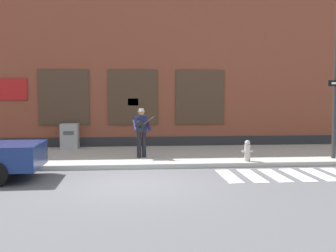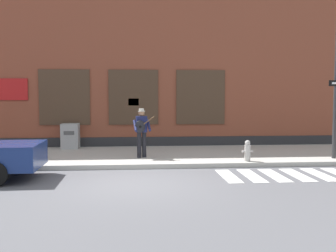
# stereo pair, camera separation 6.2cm
# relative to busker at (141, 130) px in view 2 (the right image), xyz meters

# --- Properties ---
(ground_plane) EXTENTS (160.00, 160.00, 0.00)m
(ground_plane) POSITION_rel_busker_xyz_m (-0.28, -3.37, -1.14)
(ground_plane) COLOR #56565B
(sidewalk) EXTENTS (28.00, 4.52, 0.15)m
(sidewalk) POSITION_rel_busker_xyz_m (-0.28, 0.87, -1.06)
(sidewalk) COLOR #ADAAA3
(sidewalk) RESTS_ON ground
(building_backdrop) EXTENTS (28.00, 4.06, 8.18)m
(building_backdrop) POSITION_rel_busker_xyz_m (-0.28, 5.12, 2.95)
(building_backdrop) COLOR brown
(building_backdrop) RESTS_ON ground
(crosswalk) EXTENTS (5.20, 1.90, 0.01)m
(crosswalk) POSITION_rel_busker_xyz_m (4.86, -2.69, -1.13)
(crosswalk) COLOR silver
(crosswalk) RESTS_ON ground
(busker) EXTENTS (0.74, 0.58, 1.73)m
(busker) POSITION_rel_busker_xyz_m (0.00, 0.00, 0.00)
(busker) COLOR black
(busker) RESTS_ON sidewalk
(utility_box) EXTENTS (0.70, 0.67, 1.02)m
(utility_box) POSITION_rel_busker_xyz_m (-2.89, 2.68, -0.47)
(utility_box) COLOR #9E9E9E
(utility_box) RESTS_ON sidewalk
(fire_hydrant) EXTENTS (0.38, 0.20, 0.70)m
(fire_hydrant) POSITION_rel_busker_xyz_m (3.50, -1.04, -0.64)
(fire_hydrant) COLOR #B2ADA8
(fire_hydrant) RESTS_ON sidewalk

